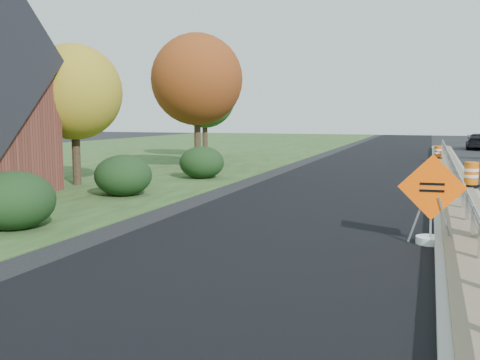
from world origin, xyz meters
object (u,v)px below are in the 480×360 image
(car_dark_far, at_px, (479,141))
(caution_sign, at_px, (431,222))
(barrel_median_mid, at_px, (471,175))
(barrel_median_far, at_px, (438,152))

(car_dark_far, bearing_deg, caution_sign, 91.18)
(caution_sign, relative_size, barrel_median_mid, 2.19)
(caution_sign, relative_size, car_dark_far, 0.43)
(car_dark_far, bearing_deg, barrel_median_far, 83.76)
(barrel_median_mid, bearing_deg, caution_sign, -98.80)
(barrel_median_mid, height_order, barrel_median_far, barrel_median_mid)
(barrel_median_mid, height_order, car_dark_far, car_dark_far)
(barrel_median_far, relative_size, car_dark_far, 0.17)
(caution_sign, height_order, barrel_median_far, caution_sign)
(barrel_median_mid, xyz_separation_m, car_dark_far, (2.52, 29.28, 0.02))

